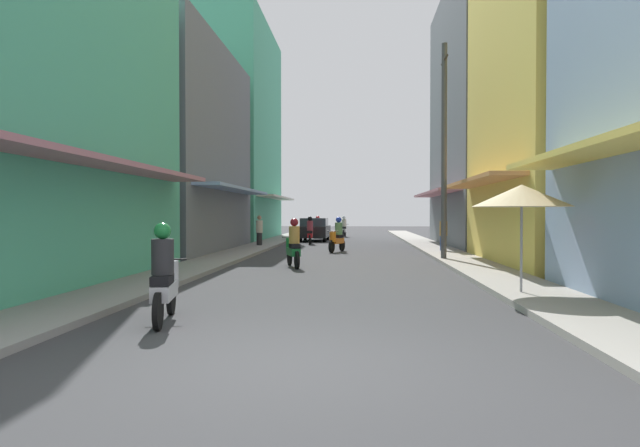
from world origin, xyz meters
The scene contains 18 objects.
ground_plane centered at (0.00, 18.50, 0.00)m, with size 99.00×99.00×0.00m, color #38383A.
sidewalk_left centered at (-4.36, 18.50, 0.06)m, with size 1.70×53.00×0.12m, color gray.
sidewalk_right centered at (4.36, 18.50, 0.06)m, with size 1.70×53.00×0.12m, color #9E9991.
building_left_mid centered at (-8.21, 17.30, 4.59)m, with size 7.05×10.89×9.19m.
building_left_far centered at (-8.21, 29.11, 7.07)m, with size 7.05×10.75×14.15m.
building_right_mid centered at (8.21, 12.22, 6.98)m, with size 7.05×8.49×13.97m.
building_right_far centered at (8.21, 22.37, 6.77)m, with size 7.05×11.18×13.55m.
motorbike_red centered at (-2.01, 23.80, 0.70)m, with size 0.55×1.81×1.58m.
motorbike_orange centered at (-0.25, 17.84, 0.70)m, with size 0.78×1.73×1.58m.
motorbike_silver centered at (-2.36, 2.19, 0.70)m, with size 0.61×1.79×1.58m.
motorbike_blue centered at (-2.10, 31.49, 0.70)m, with size 0.76×1.74×1.58m.
motorbike_green centered at (-1.39, 10.90, 0.70)m, with size 0.74×1.75×1.58m.
motorbike_white centered at (-0.33, 33.28, 0.70)m, with size 0.55×1.81×1.58m.
parked_car centered at (-2.08, 27.61, 0.74)m, with size 1.84×4.13×1.45m.
pedestrian_foreground centered at (-4.34, 20.78, 0.82)m, with size 0.34×0.34×1.63m.
pedestrian_midway centered at (4.39, 17.39, 0.82)m, with size 0.34×0.34×1.65m.
vendor_umbrella centered at (4.01, 5.10, 2.08)m, with size 1.97×1.97×2.31m.
utility_pole centered at (3.76, 13.35, 3.99)m, with size 0.20×1.20×7.82m.
Camera 1 is at (0.69, -5.96, 1.71)m, focal length 29.76 mm.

